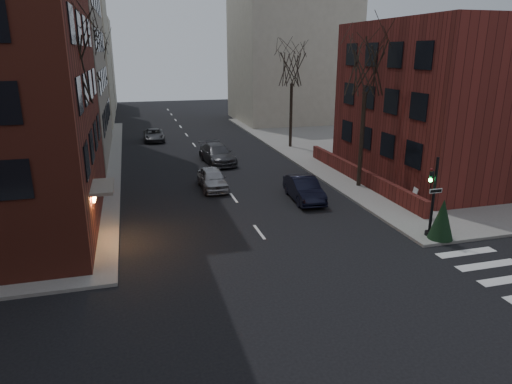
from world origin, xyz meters
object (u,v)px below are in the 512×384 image
car_lane_far (154,135)px  sandwich_board (417,195)px  tree_left_a (62,63)px  parked_sedan (304,189)px  streetlamp_far (107,98)px  car_lane_gray (217,154)px  tree_right_a (367,67)px  tree_left_c (96,61)px  streetlamp_near (96,128)px  tree_right_b (292,67)px  evergreen_shrub (442,219)px  traffic_signal (432,202)px  car_lane_silver (212,179)px  tree_left_b (83,52)px

car_lane_far → sandwich_board: car_lane_far is taller
tree_left_a → parked_sedan: size_ratio=2.28×
streetlamp_far → sandwich_board: (18.70, -28.20, -3.63)m
tree_left_a → car_lane_far: (5.08, 25.23, -7.85)m
streetlamp_far → car_lane_far: (4.48, -2.77, -3.62)m
parked_sedan → car_lane_gray: car_lane_gray is taller
tree_right_a → tree_left_c: bearing=128.7°
tree_right_a → car_lane_gray: (-8.00, 9.68, -7.25)m
streetlamp_near → parked_sedan: bearing=-24.5°
tree_right_b → car_lane_gray: bearing=-151.6°
streetlamp_far → sandwich_board: 34.03m
evergreen_shrub → tree_left_c: bearing=118.4°
tree_right_a → streetlamp_near: 17.87m
traffic_signal → tree_left_a: (-16.74, 5.01, 6.56)m
traffic_signal → car_lane_silver: bearing=127.9°
car_lane_gray → car_lane_far: bearing=105.2°
tree_left_b → sandwich_board: size_ratio=11.91×
car_lane_gray → streetlamp_near: bearing=-153.9°
car_lane_far → car_lane_gray: bearing=-67.6°
tree_left_a → car_lane_far: tree_left_a is taller
car_lane_silver → evergreen_shrub: size_ratio=2.07×
tree_left_a → tree_right_b: bearing=45.6°
traffic_signal → car_lane_far: bearing=111.1°
traffic_signal → tree_left_c: tree_left_c is taller
tree_right_a → tree_left_a: bearing=-167.2°
tree_right_a → car_lane_far: tree_right_a is taller
tree_left_b → parked_sedan: size_ratio=2.40×
parked_sedan → streetlamp_far: bearing=119.2°
tree_left_c → parked_sedan: bearing=-61.3°
parked_sedan → tree_left_b: bearing=146.8°
tree_left_b → car_lane_silver: tree_left_b is taller
tree_right_b → car_lane_gray: size_ratio=1.72×
streetlamp_near → car_lane_far: 18.17m
tree_left_b → traffic_signal: bearing=-45.5°
parked_sedan → evergreen_shrub: bearing=-59.0°
tree_left_b → car_lane_far: bearing=69.0°
streetlamp_far → car_lane_gray: streetlamp_far is taller
sandwich_board → tree_left_a: bearing=-173.0°
car_lane_silver → tree_right_b: bearing=49.7°
tree_left_c → streetlamp_far: bearing=73.3°
streetlamp_far → evergreen_shrub: streetlamp_far is taller
car_lane_gray → evergreen_shrub: evergreen_shrub is taller
car_lane_far → sandwich_board: 29.14m
tree_left_b → streetlamp_far: (0.60, 16.00, -4.68)m
streetlamp_near → streetlamp_far: bearing=90.0°
tree_left_b → sandwich_board: 24.30m
tree_left_c → streetlamp_far: 4.33m
car_lane_silver → tree_left_c: bearing=111.6°
tree_left_a → car_lane_gray: (9.60, 13.68, -7.70)m
tree_right_a → sandwich_board: (1.70, -4.20, -7.43)m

